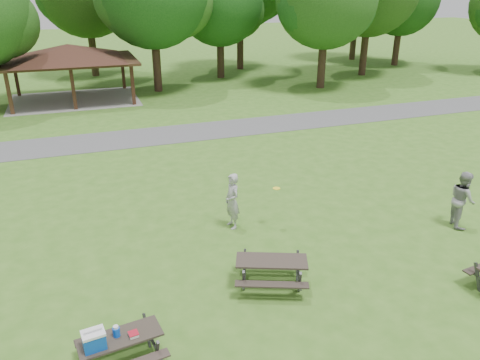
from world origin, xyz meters
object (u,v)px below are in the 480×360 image
(picnic_table_near, at_px, (112,342))
(frisbee_thrower, at_px, (232,201))
(picnic_table_middle, at_px, (272,266))
(frisbee_catcher, at_px, (462,199))

(picnic_table_near, height_order, frisbee_thrower, frisbee_thrower)
(picnic_table_near, distance_m, picnic_table_middle, 4.55)
(picnic_table_middle, height_order, frisbee_thrower, frisbee_thrower)
(picnic_table_middle, bearing_deg, frisbee_thrower, 88.88)
(picnic_table_near, relative_size, frisbee_catcher, 0.99)
(frisbee_catcher, bearing_deg, picnic_table_middle, 119.72)
(picnic_table_middle, xyz_separation_m, frisbee_thrower, (0.07, 3.44, 0.34))
(picnic_table_near, height_order, frisbee_catcher, frisbee_catcher)
(picnic_table_near, bearing_deg, frisbee_thrower, 49.19)
(frisbee_thrower, bearing_deg, frisbee_catcher, 64.67)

